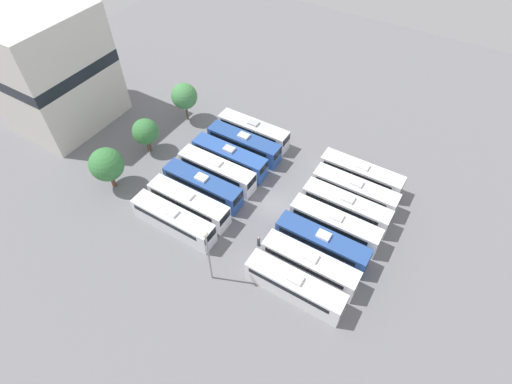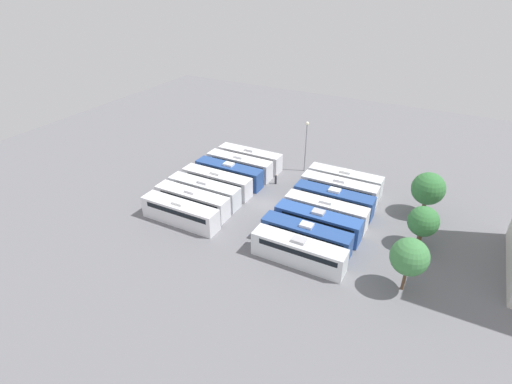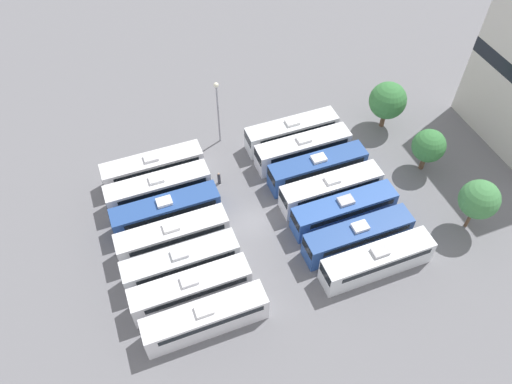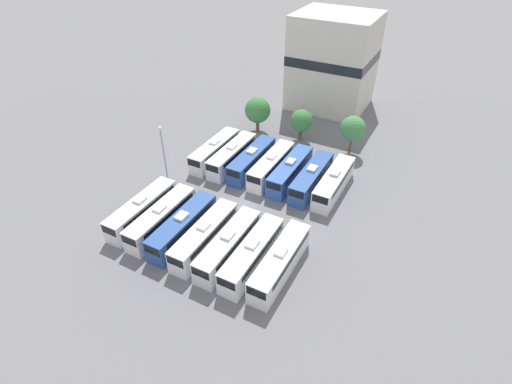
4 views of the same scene
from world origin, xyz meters
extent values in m
plane|color=slate|center=(0.00, 0.00, 0.00)|extent=(118.05, 118.05, 0.00)
cube|color=silver|center=(-10.06, -8.61, 1.57)|extent=(2.53, 11.45, 3.13)
cube|color=black|center=(-10.06, -8.32, 2.44)|extent=(2.57, 9.73, 0.69)
cube|color=black|center=(-10.06, -14.32, 2.44)|extent=(2.23, 0.08, 1.10)
cube|color=silver|center=(-10.06, -8.61, 3.31)|extent=(1.20, 1.60, 0.35)
cube|color=white|center=(-6.74, -8.79, 1.57)|extent=(2.53, 11.45, 3.13)
cube|color=black|center=(-6.74, -8.51, 2.44)|extent=(2.57, 9.73, 0.69)
cube|color=black|center=(-6.74, -14.51, 2.44)|extent=(2.23, 0.08, 1.10)
cube|color=white|center=(-6.74, -8.79, 3.31)|extent=(1.20, 1.60, 0.35)
cube|color=#284C93|center=(-3.36, -8.77, 1.57)|extent=(2.53, 11.45, 3.13)
cube|color=black|center=(-3.36, -8.48, 2.44)|extent=(2.57, 9.73, 0.69)
cube|color=black|center=(-3.36, -14.48, 2.44)|extent=(2.23, 0.08, 1.10)
cube|color=white|center=(-3.36, -8.77, 3.31)|extent=(1.20, 1.60, 0.35)
cube|color=silver|center=(0.00, -8.93, 1.57)|extent=(2.53, 11.45, 3.13)
cube|color=black|center=(0.00, -8.65, 2.44)|extent=(2.57, 9.73, 0.69)
cube|color=black|center=(0.00, -14.65, 2.44)|extent=(2.23, 0.08, 1.10)
cube|color=white|center=(0.00, -8.93, 3.31)|extent=(1.20, 1.60, 0.35)
cube|color=silver|center=(3.37, -8.99, 1.57)|extent=(2.53, 11.45, 3.13)
cube|color=black|center=(3.37, -8.71, 2.44)|extent=(2.57, 9.73, 0.69)
cube|color=black|center=(3.37, -14.71, 2.44)|extent=(2.23, 0.08, 1.10)
cube|color=silver|center=(3.37, -8.99, 3.31)|extent=(1.20, 1.60, 0.35)
cube|color=white|center=(6.52, -8.92, 1.57)|extent=(2.53, 11.45, 3.13)
cube|color=black|center=(6.52, -8.63, 2.44)|extent=(2.57, 9.73, 0.69)
cube|color=black|center=(6.52, -14.63, 2.44)|extent=(2.23, 0.08, 1.10)
cube|color=silver|center=(6.52, -8.92, 3.31)|extent=(1.20, 1.60, 0.35)
cube|color=silver|center=(9.84, -8.51, 1.57)|extent=(2.53, 11.45, 3.13)
cube|color=black|center=(9.84, -8.22, 2.44)|extent=(2.57, 9.73, 0.69)
cube|color=black|center=(9.84, -14.22, 2.44)|extent=(2.23, 0.08, 1.10)
cube|color=white|center=(9.84, -8.51, 3.31)|extent=(1.20, 1.60, 0.35)
cube|color=silver|center=(-9.84, 8.58, 1.57)|extent=(2.53, 11.45, 3.13)
cube|color=black|center=(-9.84, 8.86, 2.44)|extent=(2.57, 9.73, 0.69)
cube|color=black|center=(-9.84, 2.86, 2.44)|extent=(2.23, 0.08, 1.10)
cube|color=white|center=(-9.84, 8.58, 3.31)|extent=(1.20, 1.60, 0.35)
cube|color=white|center=(-6.66, 8.63, 1.57)|extent=(2.53, 11.45, 3.13)
cube|color=black|center=(-6.66, 8.92, 2.44)|extent=(2.57, 9.73, 0.69)
cube|color=black|center=(-6.66, 2.92, 2.44)|extent=(2.23, 0.08, 1.10)
cube|color=white|center=(-6.66, 8.63, 3.31)|extent=(1.20, 1.60, 0.35)
cube|color=#284C93|center=(-3.26, 8.92, 1.57)|extent=(2.53, 11.45, 3.13)
cube|color=black|center=(-3.26, 9.21, 2.44)|extent=(2.57, 9.73, 0.69)
cube|color=black|center=(-3.26, 3.21, 2.44)|extent=(2.23, 0.08, 1.10)
cube|color=white|center=(-3.26, 8.92, 3.31)|extent=(1.20, 1.60, 0.35)
cube|color=white|center=(0.11, 8.94, 1.57)|extent=(2.53, 11.45, 3.13)
cube|color=black|center=(0.11, 9.22, 2.44)|extent=(2.57, 9.73, 0.69)
cube|color=black|center=(0.11, 3.22, 2.44)|extent=(2.23, 0.08, 1.10)
cube|color=white|center=(0.11, 8.94, 3.31)|extent=(1.20, 1.60, 0.35)
cube|color=#2D56A8|center=(3.25, 8.91, 1.57)|extent=(2.53, 11.45, 3.13)
cube|color=black|center=(3.25, 9.20, 2.44)|extent=(2.57, 9.73, 0.69)
cube|color=black|center=(3.25, 3.20, 2.44)|extent=(2.23, 0.08, 1.10)
cube|color=#B2B2B7|center=(3.25, 8.91, 3.31)|extent=(1.20, 1.60, 0.35)
cube|color=#284C93|center=(6.74, 8.69, 1.57)|extent=(2.53, 11.45, 3.13)
cube|color=black|center=(6.74, 8.98, 2.44)|extent=(2.57, 9.73, 0.69)
cube|color=black|center=(6.74, 2.98, 2.44)|extent=(2.23, 0.08, 1.10)
cube|color=silver|center=(6.74, 8.69, 3.31)|extent=(1.20, 1.60, 0.35)
cube|color=silver|center=(10.01, 9.06, 1.57)|extent=(2.53, 11.45, 3.13)
cube|color=black|center=(10.01, 9.34, 2.44)|extent=(2.57, 9.73, 0.69)
cube|color=black|center=(10.01, 3.34, 2.44)|extent=(2.23, 0.08, 1.10)
cube|color=#B2B2B7|center=(10.01, 9.06, 3.31)|extent=(1.20, 1.60, 0.35)
cylinder|color=#333338|center=(-6.56, -1.88, 0.73)|extent=(0.36, 0.36, 1.46)
sphere|color=tan|center=(-6.56, -1.88, 1.58)|extent=(0.24, 0.24, 0.24)
cylinder|color=gray|center=(-13.21, 0.42, 4.21)|extent=(0.20, 0.20, 8.42)
sphere|color=#EAE5C6|center=(-13.21, 0.42, 8.60)|extent=(0.60, 0.60, 0.60)
cylinder|color=brown|center=(-8.45, 20.63, 1.25)|extent=(0.57, 0.57, 2.51)
sphere|color=#387A3D|center=(-8.45, 20.63, 4.11)|extent=(4.58, 4.58, 4.58)
cylinder|color=brown|center=(-0.28, 21.23, 1.17)|extent=(0.57, 0.57, 2.34)
sphere|color=#387A3D|center=(-0.28, 21.23, 3.68)|extent=(3.82, 3.82, 3.82)
cylinder|color=brown|center=(8.74, 20.99, 1.53)|extent=(0.36, 0.36, 3.06)
sphere|color=#428447|center=(8.74, 20.99, 4.49)|extent=(4.10, 4.10, 4.10)
cube|color=beige|center=(-0.97, 37.60, 8.87)|extent=(14.82, 12.85, 17.73)
cube|color=black|center=(-0.97, 37.60, 9.75)|extent=(14.88, 12.91, 1.80)
camera|label=1|loc=(-30.49, -16.06, 41.33)|focal=28.00mm
camera|label=2|loc=(45.38, 22.33, 31.19)|focal=28.00mm
camera|label=3|loc=(30.35, -11.46, 43.53)|focal=35.00mm
camera|label=4|loc=(22.16, -37.32, 34.49)|focal=28.00mm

